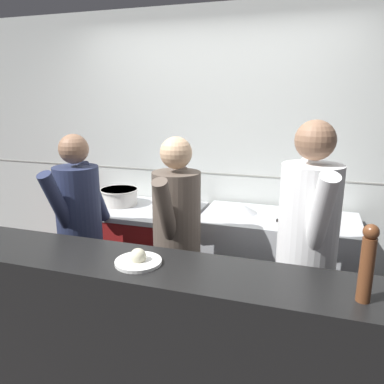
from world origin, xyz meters
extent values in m
cube|color=silver|center=(0.00, 1.46, 1.30)|extent=(8.00, 0.06, 2.60)
cube|color=gray|center=(0.00, 1.43, 1.15)|extent=(8.00, 0.00, 0.01)
cube|color=maroon|center=(-0.55, 1.06, 0.42)|extent=(1.02, 0.70, 0.83)
cube|color=#B7BABF|center=(-0.55, 1.06, 0.85)|extent=(1.04, 0.71, 0.04)
cube|color=#B7BABF|center=(-0.55, 0.72, 0.48)|extent=(0.92, 0.03, 0.10)
cube|color=#B7BABF|center=(0.65, 1.06, 0.45)|extent=(1.24, 0.65, 0.91)
cube|color=black|center=(0.65, 0.75, 0.05)|extent=(1.21, 0.04, 0.10)
cube|color=black|center=(0.11, -0.19, 0.49)|extent=(3.20, 0.45, 0.99)
cylinder|color=beige|center=(-0.79, 1.09, 0.95)|extent=(0.33, 0.33, 0.14)
cylinder|color=beige|center=(-0.79, 1.09, 1.01)|extent=(0.35, 0.35, 0.01)
cylinder|color=#B7BABF|center=(-0.27, 1.11, 0.98)|extent=(0.32, 0.32, 0.21)
cylinder|color=#B7BABF|center=(-0.27, 1.11, 1.07)|extent=(0.34, 0.34, 0.01)
cone|color=#B7BABF|center=(0.35, 1.09, 0.94)|extent=(0.25, 0.25, 0.07)
cube|color=#B7BABF|center=(0.89, 0.93, 0.91)|extent=(0.27, 0.06, 0.01)
cube|color=black|center=(0.70, 0.94, 0.92)|extent=(0.11, 0.03, 0.02)
cylinder|color=white|center=(0.03, -0.21, 0.99)|extent=(0.25, 0.25, 0.02)
sphere|color=beige|center=(0.03, -0.21, 1.03)|extent=(0.09, 0.09, 0.09)
cylinder|color=brown|center=(1.12, -0.25, 1.13)|extent=(0.06, 0.06, 0.29)
sphere|color=brown|center=(1.12, -0.25, 1.30)|extent=(0.07, 0.07, 0.07)
cube|color=black|center=(-0.73, 0.38, 0.37)|extent=(0.29, 0.20, 0.74)
cylinder|color=#262D4C|center=(-0.73, 0.38, 1.05)|extent=(0.35, 0.35, 0.61)
sphere|color=#8C664C|center=(-0.73, 0.38, 1.48)|extent=(0.21, 0.21, 0.21)
cylinder|color=#262D4C|center=(-0.71, 0.57, 1.12)|extent=(0.12, 0.32, 0.51)
cylinder|color=#262D4C|center=(-0.75, 0.19, 1.12)|extent=(0.12, 0.32, 0.51)
cube|color=black|center=(0.03, 0.40, 0.37)|extent=(0.28, 0.18, 0.75)
cylinder|color=brown|center=(0.03, 0.40, 1.05)|extent=(0.33, 0.33, 0.62)
sphere|color=#D8AD84|center=(0.03, 0.40, 1.49)|extent=(0.21, 0.21, 0.21)
cylinder|color=brown|center=(0.02, 0.59, 1.13)|extent=(0.10, 0.31, 0.52)
cylinder|color=brown|center=(0.03, 0.21, 1.13)|extent=(0.10, 0.31, 0.52)
cube|color=black|center=(0.88, 0.33, 0.40)|extent=(0.34, 0.26, 0.81)
cylinder|color=white|center=(0.88, 0.33, 1.14)|extent=(0.43, 0.43, 0.67)
sphere|color=#8C664C|center=(0.88, 0.33, 1.61)|extent=(0.23, 0.23, 0.23)
cylinder|color=white|center=(0.82, 0.54, 1.22)|extent=(0.18, 0.35, 0.56)
cylinder|color=white|center=(0.93, 0.13, 1.22)|extent=(0.18, 0.35, 0.56)
camera|label=1|loc=(0.86, -1.85, 1.85)|focal=35.00mm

